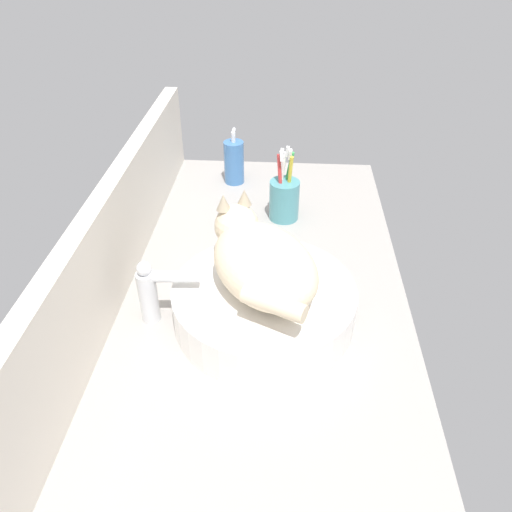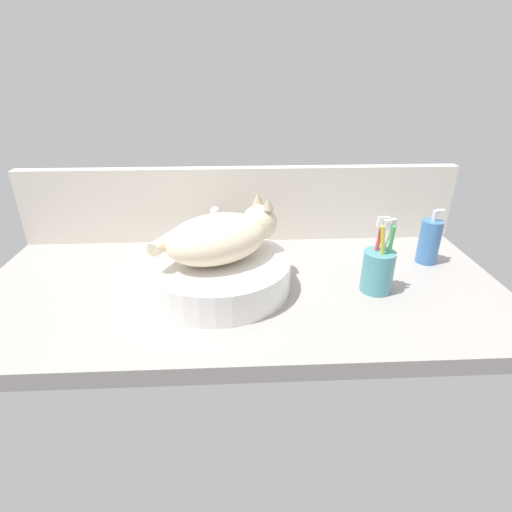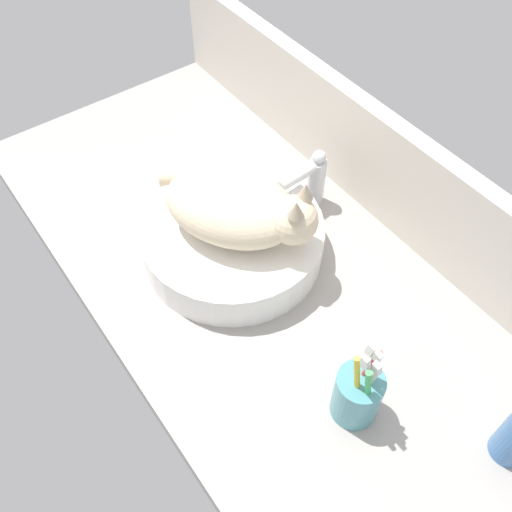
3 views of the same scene
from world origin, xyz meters
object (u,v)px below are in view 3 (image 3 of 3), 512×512
(cat, at_px, (238,207))
(toothbrush_cup, at_px, (358,394))
(sink_basin, at_px, (233,240))
(faucet, at_px, (313,178))

(cat, relative_size, toothbrush_cup, 1.61)
(sink_basin, distance_m, faucet, 0.21)
(cat, bearing_deg, toothbrush_cup, -5.81)
(sink_basin, bearing_deg, faucet, 93.70)
(faucet, relative_size, toothbrush_cup, 0.73)
(cat, relative_size, faucet, 2.22)
(cat, xyz_separation_m, toothbrush_cup, (0.37, -0.04, -0.08))
(cat, height_order, faucet, cat)
(cat, xyz_separation_m, faucet, (-0.02, 0.20, -0.06))
(sink_basin, distance_m, toothbrush_cup, 0.38)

